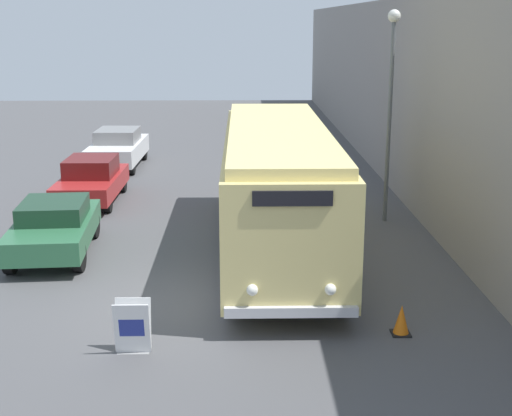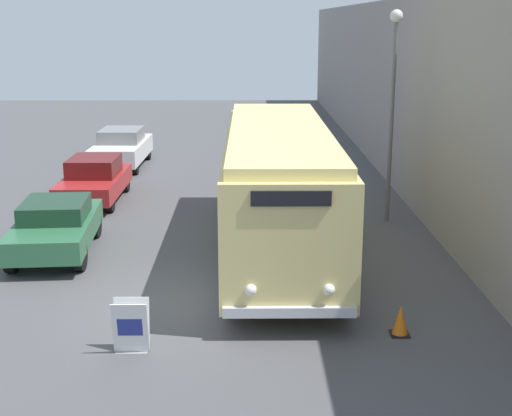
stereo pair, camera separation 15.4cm
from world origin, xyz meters
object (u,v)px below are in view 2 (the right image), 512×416
object	(u,v)px
vintage_bus	(278,182)
traffic_cone	(400,321)
parked_car_near	(56,226)
parked_car_far	(122,148)
streetlamp	(393,86)
parked_car_mid	(94,180)
sign_board	(131,327)

from	to	relation	value
vintage_bus	traffic_cone	xyz separation A→B (m)	(2.13, -5.23, -1.52)
vintage_bus	parked_car_near	size ratio (longest dim) A/B	2.56
parked_car_near	parked_car_far	size ratio (longest dim) A/B	0.95
streetlamp	parked_car_mid	bearing A→B (deg)	164.85
vintage_bus	parked_car_mid	distance (m)	7.96
streetlamp	parked_car_near	world-z (taller)	streetlamp
traffic_cone	parked_car_near	bearing A→B (deg)	147.39
streetlamp	traffic_cone	size ratio (longest dim) A/B	10.34
vintage_bus	traffic_cone	world-z (taller)	vintage_bus
vintage_bus	streetlamp	distance (m)	4.88
sign_board	parked_car_far	bearing A→B (deg)	100.30
vintage_bus	streetlamp	world-z (taller)	streetlamp
parked_car_near	parked_car_mid	xyz separation A→B (m)	(-0.16, 5.49, 0.00)
vintage_bus	sign_board	distance (m)	6.70
parked_car_far	traffic_cone	distance (m)	18.24
parked_car_near	parked_car_mid	distance (m)	5.49
sign_board	traffic_cone	distance (m)	5.06
streetlamp	traffic_cone	distance (m)	8.90
sign_board	vintage_bus	bearing A→B (deg)	63.91
sign_board	parked_car_far	distance (m)	17.28
parked_car_mid	parked_car_far	bearing A→B (deg)	91.44
parked_car_mid	parked_car_far	xyz separation A→B (m)	(-0.10, 5.83, 0.06)
parked_car_far	vintage_bus	bearing A→B (deg)	-60.50
streetlamp	parked_car_mid	size ratio (longest dim) A/B	1.46
vintage_bus	sign_board	world-z (taller)	vintage_bus
parked_car_far	streetlamp	bearing A→B (deg)	-40.49
vintage_bus	streetlamp	xyz separation A→B (m)	(3.38, 2.77, 2.19)
parked_car_near	parked_car_far	xyz separation A→B (m)	(-0.27, 11.32, 0.06)
parked_car_near	streetlamp	bearing A→B (deg)	13.99
streetlamp	traffic_cone	world-z (taller)	streetlamp
vintage_bus	parked_car_mid	size ratio (longest dim) A/B	2.62
vintage_bus	sign_board	size ratio (longest dim) A/B	11.07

